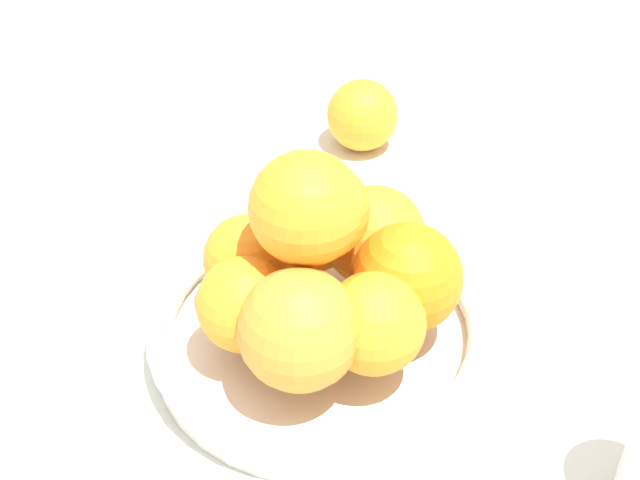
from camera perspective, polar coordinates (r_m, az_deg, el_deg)
The scene contains 4 objects.
ground_plane at distance 0.68m, azimuth -0.00°, elevation -7.08°, with size 4.00×4.00×0.00m, color silver.
fruit_bowl at distance 0.67m, azimuth -0.00°, elevation -5.93°, with size 0.26×0.26×0.04m.
orange_pile at distance 0.62m, azimuth 0.33°, elevation -1.41°, with size 0.19×0.19×0.14m.
stray_orange at distance 0.89m, azimuth 2.73°, elevation 7.98°, with size 0.07×0.07×0.07m, color orange.
Camera 1 is at (0.21, 0.42, 0.49)m, focal length 50.00 mm.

